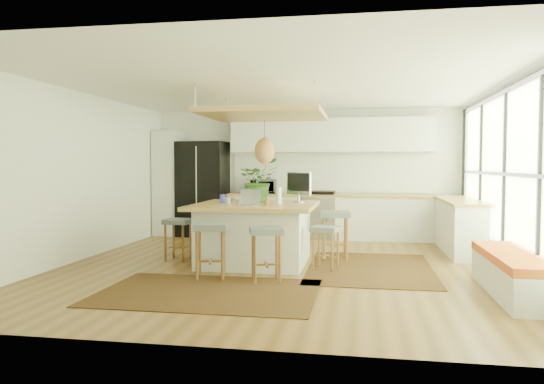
% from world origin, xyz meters
% --- Properties ---
extents(floor, '(7.00, 7.00, 0.00)m').
position_xyz_m(floor, '(0.00, 0.00, 0.00)').
color(floor, brown).
rests_on(floor, ground).
extents(ceiling, '(7.00, 7.00, 0.00)m').
position_xyz_m(ceiling, '(0.00, 0.00, 2.70)').
color(ceiling, white).
rests_on(ceiling, ground).
extents(wall_back, '(6.50, 0.00, 6.50)m').
position_xyz_m(wall_back, '(0.00, 3.50, 1.35)').
color(wall_back, silver).
rests_on(wall_back, ground).
extents(wall_front, '(6.50, 0.00, 6.50)m').
position_xyz_m(wall_front, '(0.00, -3.50, 1.35)').
color(wall_front, silver).
rests_on(wall_front, ground).
extents(wall_left, '(0.00, 7.00, 7.00)m').
position_xyz_m(wall_left, '(-3.25, 0.00, 1.35)').
color(wall_left, silver).
rests_on(wall_left, ground).
extents(wall_right, '(0.00, 7.00, 7.00)m').
position_xyz_m(wall_right, '(3.25, 0.00, 1.35)').
color(wall_right, silver).
rests_on(wall_right, ground).
extents(window_wall, '(0.10, 6.20, 2.60)m').
position_xyz_m(window_wall, '(3.22, 0.00, 1.40)').
color(window_wall, black).
rests_on(window_wall, wall_right).
extents(pantry, '(0.55, 0.60, 2.25)m').
position_xyz_m(pantry, '(-2.95, 3.18, 1.12)').
color(pantry, silver).
rests_on(pantry, floor).
extents(back_counter_base, '(4.20, 0.60, 0.88)m').
position_xyz_m(back_counter_base, '(0.55, 3.18, 0.44)').
color(back_counter_base, silver).
rests_on(back_counter_base, floor).
extents(back_counter_top, '(4.24, 0.64, 0.05)m').
position_xyz_m(back_counter_top, '(0.55, 3.18, 0.90)').
color(back_counter_top, olive).
rests_on(back_counter_top, back_counter_base).
extents(backsplash, '(4.20, 0.02, 0.80)m').
position_xyz_m(backsplash, '(0.55, 3.48, 1.35)').
color(backsplash, white).
rests_on(backsplash, wall_back).
extents(upper_cabinets, '(4.20, 0.34, 0.70)m').
position_xyz_m(upper_cabinets, '(0.55, 3.32, 2.15)').
color(upper_cabinets, silver).
rests_on(upper_cabinets, wall_back).
extents(range, '(0.76, 0.62, 1.00)m').
position_xyz_m(range, '(0.30, 3.18, 0.50)').
color(range, '#A5A5AA').
rests_on(range, floor).
extents(right_counter_base, '(0.60, 2.50, 0.88)m').
position_xyz_m(right_counter_base, '(2.93, 2.00, 0.44)').
color(right_counter_base, silver).
rests_on(right_counter_base, floor).
extents(right_counter_top, '(0.64, 2.54, 0.05)m').
position_xyz_m(right_counter_top, '(2.93, 2.00, 0.90)').
color(right_counter_top, olive).
rests_on(right_counter_top, right_counter_base).
extents(window_bench, '(0.52, 2.00, 0.50)m').
position_xyz_m(window_bench, '(2.95, -1.20, 0.25)').
color(window_bench, silver).
rests_on(window_bench, floor).
extents(ceiling_panel, '(1.86, 1.86, 0.80)m').
position_xyz_m(ceiling_panel, '(-0.30, 0.40, 2.05)').
color(ceiling_panel, olive).
rests_on(ceiling_panel, ceiling).
extents(rug_near, '(2.60, 1.80, 0.01)m').
position_xyz_m(rug_near, '(-0.60, -1.69, 0.01)').
color(rug_near, black).
rests_on(rug_near, floor).
extents(rug_right, '(1.80, 2.60, 0.01)m').
position_xyz_m(rug_right, '(1.34, 0.13, 0.01)').
color(rug_right, black).
rests_on(rug_right, floor).
extents(fridge, '(1.05, 0.84, 2.03)m').
position_xyz_m(fridge, '(-2.17, 3.20, 0.93)').
color(fridge, black).
rests_on(fridge, floor).
extents(island, '(1.85, 1.85, 0.93)m').
position_xyz_m(island, '(-0.42, 0.25, 0.47)').
color(island, olive).
rests_on(island, floor).
extents(stool_near_left, '(0.52, 0.52, 0.74)m').
position_xyz_m(stool_near_left, '(-0.79, -0.92, 0.35)').
color(stool_near_left, '#515959').
rests_on(stool_near_left, floor).
extents(stool_near_right, '(0.52, 0.52, 0.71)m').
position_xyz_m(stool_near_right, '(-0.03, -0.97, 0.35)').
color(stool_near_right, '#515959').
rests_on(stool_near_right, floor).
extents(stool_right_front, '(0.45, 0.45, 0.64)m').
position_xyz_m(stool_right_front, '(0.69, -0.09, 0.35)').
color(stool_right_front, '#515959').
rests_on(stool_right_front, floor).
extents(stool_right_back, '(0.50, 0.50, 0.78)m').
position_xyz_m(stool_right_back, '(0.78, 0.78, 0.35)').
color(stool_right_back, '#515959').
rests_on(stool_right_back, floor).
extents(stool_left_side, '(0.42, 0.42, 0.67)m').
position_xyz_m(stool_left_side, '(-1.69, 0.29, 0.35)').
color(stool_left_side, '#515959').
rests_on(stool_left_side, floor).
extents(laptop, '(0.43, 0.44, 0.26)m').
position_xyz_m(laptop, '(-0.46, -0.21, 1.05)').
color(laptop, '#A5A5AA').
rests_on(laptop, island).
extents(monitor, '(0.54, 0.48, 0.50)m').
position_xyz_m(monitor, '(0.21, 0.63, 1.19)').
color(monitor, '#A5A5AA').
rests_on(monitor, island).
extents(microwave, '(0.60, 0.42, 0.37)m').
position_xyz_m(microwave, '(-0.85, 3.17, 1.11)').
color(microwave, '#A5A5AA').
rests_on(microwave, back_counter_top).
extents(island_plant, '(0.84, 0.88, 0.55)m').
position_xyz_m(island_plant, '(-0.45, 0.68, 1.21)').
color(island_plant, '#1E4C19').
rests_on(island_plant, island).
extents(island_bowl, '(0.27, 0.27, 0.06)m').
position_xyz_m(island_bowl, '(-0.97, 0.74, 0.96)').
color(island_bowl, white).
rests_on(island_bowl, island).
extents(island_bottle_0, '(0.07, 0.07, 0.19)m').
position_xyz_m(island_bottle_0, '(-0.97, 0.35, 1.03)').
color(island_bottle_0, '#393FE6').
rests_on(island_bottle_0, island).
extents(island_bottle_1, '(0.07, 0.07, 0.19)m').
position_xyz_m(island_bottle_1, '(-0.82, 0.10, 1.03)').
color(island_bottle_1, silver).
rests_on(island_bottle_1, island).
extents(island_bottle_2, '(0.07, 0.07, 0.19)m').
position_xyz_m(island_bottle_2, '(-0.17, -0.05, 1.03)').
color(island_bottle_2, '#A35836').
rests_on(island_bottle_2, island).
extents(island_bottle_3, '(0.07, 0.07, 0.19)m').
position_xyz_m(island_bottle_3, '(-0.07, 0.30, 1.03)').
color(island_bottle_3, white).
rests_on(island_bottle_3, island).
extents(island_bottle_4, '(0.07, 0.07, 0.19)m').
position_xyz_m(island_bottle_4, '(-0.62, 0.50, 1.03)').
color(island_bottle_4, '#5F9157').
rests_on(island_bottle_4, island).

